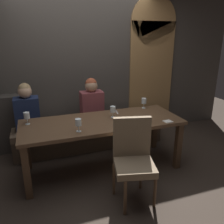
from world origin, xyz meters
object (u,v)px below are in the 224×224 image
at_px(chair_near_side, 133,155).
at_px(wine_glass_end_right, 144,101).
at_px(wine_glass_center_back, 113,110).
at_px(wine_glass_far_right, 78,123).
at_px(diner_bearded, 92,102).
at_px(banquette_bench, 91,135).
at_px(dining_table, 102,127).
at_px(fork_on_table, 117,112).
at_px(diner_redhead, 27,109).
at_px(wine_glass_near_right, 27,116).

bearing_deg(chair_near_side, wine_glass_end_right, 58.33).
height_order(wine_glass_center_back, wine_glass_far_right, same).
distance_m(chair_near_side, diner_bearded, 1.43).
relative_size(banquette_bench, wine_glass_end_right, 15.24).
xyz_separation_m(chair_near_side, wine_glass_far_right, (-0.53, 0.46, 0.30)).
relative_size(dining_table, fork_on_table, 12.94).
height_order(diner_bearded, fork_on_table, diner_bearded).
distance_m(chair_near_side, fork_on_table, 1.02).
bearing_deg(diner_bearded, dining_table, -92.56).
height_order(diner_redhead, wine_glass_end_right, diner_redhead).
height_order(wine_glass_near_right, wine_glass_far_right, same).
relative_size(diner_redhead, wine_glass_center_back, 4.54).
xyz_separation_m(banquette_bench, fork_on_table, (0.32, -0.43, 0.51)).
bearing_deg(dining_table, wine_glass_far_right, -145.32).
relative_size(diner_redhead, wine_glass_far_right, 4.54).
relative_size(dining_table, banquette_bench, 0.88).
bearing_deg(dining_table, wine_glass_near_right, 168.26).
relative_size(wine_glass_near_right, wine_glass_far_right, 1.00).
bearing_deg(dining_table, diner_redhead, 143.99).
xyz_separation_m(dining_table, wine_glass_center_back, (0.19, 0.08, 0.20)).
distance_m(banquette_bench, wine_glass_center_back, 0.90).
bearing_deg(fork_on_table, diner_redhead, 171.11).
bearing_deg(chair_near_side, dining_table, 101.75).
bearing_deg(fork_on_table, chair_near_side, -89.60).
xyz_separation_m(banquette_bench, wine_glass_center_back, (0.19, -0.62, 0.63)).
height_order(diner_bearded, wine_glass_far_right, diner_bearded).
xyz_separation_m(dining_table, wine_glass_near_right, (-0.97, 0.20, 0.20)).
bearing_deg(banquette_bench, wine_glass_center_back, -73.36).
xyz_separation_m(dining_table, wine_glass_far_right, (-0.38, -0.26, 0.20)).
bearing_deg(wine_glass_near_right, diner_bearded, 25.68).
height_order(dining_table, wine_glass_near_right, wine_glass_near_right).
bearing_deg(fork_on_table, dining_table, -129.61).
bearing_deg(wine_glass_end_right, dining_table, -157.57).
bearing_deg(diner_redhead, wine_glass_near_right, -89.66).
height_order(banquette_bench, wine_glass_near_right, wine_glass_near_right).
relative_size(wine_glass_center_back, wine_glass_end_right, 1.00).
bearing_deg(wine_glass_end_right, diner_bearded, 155.27).
relative_size(banquette_bench, diner_redhead, 3.36).
bearing_deg(wine_glass_end_right, wine_glass_center_back, -157.87).
xyz_separation_m(diner_redhead, wine_glass_center_back, (1.16, -0.63, 0.06)).
xyz_separation_m(chair_near_side, diner_redhead, (-1.13, 1.43, 0.24)).
xyz_separation_m(wine_glass_end_right, wine_glass_far_right, (-1.18, -0.59, 0.00)).
relative_size(dining_table, diner_bearded, 2.89).
bearing_deg(wine_glass_near_right, wine_glass_far_right, -38.15).
bearing_deg(dining_table, wine_glass_end_right, 22.43).
distance_m(diner_bearded, wine_glass_center_back, 0.63).
bearing_deg(wine_glass_far_right, dining_table, 34.68).
bearing_deg(banquette_bench, diner_redhead, 179.46).
bearing_deg(diner_redhead, wine_glass_end_right, -12.04).
height_order(diner_redhead, wine_glass_near_right, diner_redhead).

